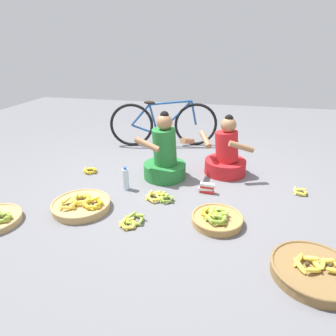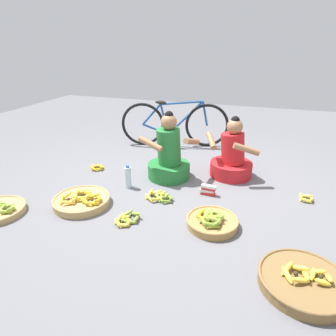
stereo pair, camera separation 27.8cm
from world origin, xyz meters
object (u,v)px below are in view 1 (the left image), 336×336
Objects in this scene: water_bottle at (126,179)px; vendor_woman_front at (165,157)px; vendor_woman_behind at (226,156)px; bicycle_leaning at (164,124)px; banana_basket_back_center at (81,205)px; packet_carton_stack at (207,188)px; banana_basket_front_right at (314,271)px; loose_bananas_back_right at (301,192)px; loose_bananas_back_left at (160,197)px; loose_bananas_near_bicycle at (132,221)px; banana_basket_mid_right at (217,218)px; loose_bananas_front_center at (90,170)px.

vendor_woman_front is at bearing 49.20° from water_bottle.
bicycle_leaning is at bearing 138.88° from vendor_woman_behind.
vendor_woman_front is 1.42× the size of banana_basket_back_center.
water_bottle is at bearing -172.80° from packet_carton_stack.
vendor_woman_front reaches higher than banana_basket_front_right.
loose_bananas_back_left is (-1.50, -0.46, 0.00)m from loose_bananas_back_right.
loose_bananas_near_bicycle is 0.71m from water_bottle.
loose_bananas_back_right is 0.56× the size of loose_bananas_near_bicycle.
banana_basket_mid_right is 0.80m from loose_bananas_near_bicycle.
vendor_woman_behind is 2.30× the size of loose_bananas_back_left.
vendor_woman_behind is 1.18m from banana_basket_mid_right.
banana_basket_back_center is at bearing 166.84° from loose_bananas_near_bicycle.
banana_basket_front_right reaches higher than loose_bananas_back_left.
banana_basket_front_right reaches higher than banana_basket_mid_right.
loose_bananas_near_bicycle is at bearing 167.20° from banana_basket_front_right.
loose_bananas_back_left is 1.16m from loose_bananas_front_center.
packet_carton_stack is at bearing 28.31° from loose_bananas_back_left.
banana_basket_back_center reaches higher than loose_bananas_near_bicycle.
banana_basket_mid_right is at bearing -27.60° from loose_bananas_back_left.
banana_basket_front_right is 1.41m from packet_carton_stack.
loose_bananas_back_left is 0.54m from packet_carton_stack.
loose_bananas_back_right is (2.23, 0.83, -0.02)m from banana_basket_back_center.
loose_bananas_near_bicycle is at bearing -65.86° from water_bottle.
water_bottle is at bearing 151.20° from banana_basket_front_right.
packet_carton_stack is at bearing -28.57° from vendor_woman_front.
vendor_woman_front reaches higher than loose_bananas_near_bicycle.
water_bottle reaches higher than loose_bananas_back_left.
banana_basket_front_right is 2.22× the size of water_bottle.
loose_bananas_front_center is at bearing 179.42° from loose_bananas_back_right.
packet_carton_stack is (1.20, 0.63, 0.01)m from banana_basket_back_center.
packet_carton_stack is (0.62, 0.76, 0.03)m from loose_bananas_near_bicycle.
loose_bananas_back_right is 0.90× the size of packet_carton_stack.
loose_bananas_back_left is (-0.64, -0.84, -0.21)m from vendor_woman_behind.
bicycle_leaning is 3.47× the size of banana_basket_mid_right.
loose_bananas_back_right is at bearing 11.22° from packet_carton_stack.
banana_basket_back_center is 0.82m from loose_bananas_back_left.
loose_bananas_front_center is at bearing 154.25° from banana_basket_mid_right.
loose_bananas_near_bicycle is at bearing -167.04° from banana_basket_mid_right.
banana_basket_mid_right is (1.00, -2.05, -0.30)m from bicycle_leaning.
banana_basket_back_center is 0.95× the size of banana_basket_front_right.
loose_bananas_back_left is 1.20× the size of water_bottle.
bicycle_leaning is at bearing 87.58° from water_bottle.
vendor_woman_behind is 4.75× the size of loose_bananas_back_right.
banana_basket_back_center is 1.77× the size of loose_bananas_back_left.
vendor_woman_behind is 1.30× the size of banana_basket_back_center.
packet_carton_stack is at bearing 128.73° from banana_basket_front_right.
banana_basket_back_center reaches higher than loose_bananas_front_center.
water_bottle is (0.29, 0.51, 0.08)m from banana_basket_back_center.
banana_basket_mid_right is 0.90m from banana_basket_front_right.
loose_bananas_front_center is (-1.70, -0.36, -0.22)m from vendor_woman_behind.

